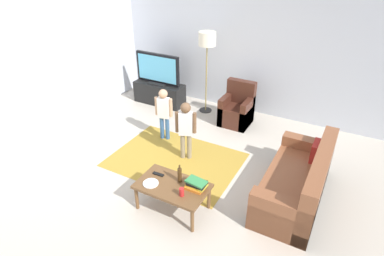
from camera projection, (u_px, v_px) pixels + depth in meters
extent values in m
plane|color=beige|center=(174.00, 179.00, 5.25)|extent=(7.80, 7.80, 0.00)
cube|color=silver|center=(246.00, 50.00, 6.87)|extent=(6.00, 0.12, 2.70)
cube|color=silver|center=(31.00, 69.00, 5.83)|extent=(0.12, 6.00, 2.70)
cube|color=#B28C33|center=(175.00, 160.00, 5.71)|extent=(2.20, 1.60, 0.01)
cube|color=black|center=(160.00, 93.00, 7.63)|extent=(1.20, 0.44, 0.50)
cube|color=black|center=(159.00, 100.00, 7.66)|extent=(1.10, 0.32, 0.03)
cube|color=black|center=(159.00, 83.00, 7.48)|extent=(0.44, 0.28, 0.03)
cube|color=black|center=(158.00, 68.00, 7.30)|extent=(1.10, 0.07, 0.68)
cube|color=#59B2D8|center=(157.00, 69.00, 7.28)|extent=(1.00, 0.01, 0.58)
cube|color=brown|center=(293.00, 187.00, 4.76)|extent=(0.80, 1.80, 0.42)
cube|color=brown|center=(317.00, 181.00, 4.52)|extent=(0.20, 1.80, 0.86)
cube|color=brown|center=(279.00, 217.00, 4.10)|extent=(0.80, 0.20, 0.60)
cube|color=brown|center=(306.00, 155.00, 5.32)|extent=(0.80, 0.20, 0.60)
cube|color=#B22823|center=(315.00, 151.00, 4.94)|extent=(0.10, 0.32, 0.32)
cube|color=#472319|center=(236.00, 115.00, 6.75)|extent=(0.60, 0.60, 0.42)
cube|color=#472319|center=(241.00, 101.00, 6.80)|extent=(0.60, 0.16, 0.90)
cube|color=#472319|center=(226.00, 109.00, 6.81)|extent=(0.12, 0.60, 0.60)
cube|color=#472319|center=(247.00, 114.00, 6.61)|extent=(0.12, 0.60, 0.60)
cylinder|color=#262626|center=(206.00, 110.00, 7.39)|extent=(0.28, 0.28, 0.02)
cylinder|color=#99844C|center=(206.00, 79.00, 7.01)|extent=(0.03, 0.03, 1.50)
cylinder|color=silver|center=(207.00, 39.00, 6.57)|extent=(0.36, 0.36, 0.28)
cylinder|color=#33598C|center=(162.00, 128.00, 6.24)|extent=(0.08, 0.08, 0.47)
cylinder|color=#33598C|center=(167.00, 128.00, 6.21)|extent=(0.08, 0.08, 0.47)
cube|color=white|center=(164.00, 108.00, 6.01)|extent=(0.24, 0.17, 0.40)
sphere|color=tan|center=(163.00, 94.00, 5.87)|extent=(0.17, 0.17, 0.17)
cylinder|color=tan|center=(157.00, 106.00, 6.03)|extent=(0.06, 0.06, 0.36)
cylinder|color=tan|center=(171.00, 108.00, 5.96)|extent=(0.06, 0.06, 0.36)
cylinder|color=gray|center=(183.00, 146.00, 5.66)|extent=(0.08, 0.08, 0.49)
cylinder|color=gray|center=(189.00, 146.00, 5.65)|extent=(0.08, 0.08, 0.49)
cube|color=white|center=(186.00, 124.00, 5.43)|extent=(0.26, 0.20, 0.42)
sphere|color=brown|center=(186.00, 108.00, 5.28)|extent=(0.17, 0.17, 0.17)
cylinder|color=brown|center=(177.00, 122.00, 5.43)|extent=(0.06, 0.06, 0.38)
cylinder|color=brown|center=(194.00, 123.00, 5.40)|extent=(0.06, 0.06, 0.38)
cube|color=brown|center=(172.00, 186.00, 4.48)|extent=(1.00, 0.60, 0.04)
cylinder|color=brown|center=(137.00, 198.00, 4.58)|extent=(0.05, 0.05, 0.38)
cylinder|color=brown|center=(192.00, 221.00, 4.20)|extent=(0.05, 0.05, 0.38)
cylinder|color=brown|center=(156.00, 178.00, 4.96)|extent=(0.05, 0.05, 0.38)
cylinder|color=brown|center=(209.00, 197.00, 4.59)|extent=(0.05, 0.05, 0.38)
cube|color=orange|center=(195.00, 187.00, 4.40)|extent=(0.25, 0.18, 0.04)
cube|color=yellow|center=(197.00, 185.00, 4.39)|extent=(0.28, 0.20, 0.02)
cube|color=black|center=(197.00, 183.00, 4.38)|extent=(0.25, 0.19, 0.04)
cube|color=#388C4C|center=(196.00, 182.00, 4.35)|extent=(0.29, 0.20, 0.03)
cylinder|color=#4C3319|center=(180.00, 175.00, 4.48)|extent=(0.06, 0.06, 0.22)
cylinder|color=#4C3319|center=(180.00, 167.00, 4.41)|extent=(0.02, 0.02, 0.06)
cube|color=black|center=(158.00, 174.00, 4.66)|extent=(0.17, 0.06, 0.02)
cylinder|color=red|center=(182.00, 192.00, 4.25)|extent=(0.07, 0.07, 0.12)
cylinder|color=white|center=(151.00, 183.00, 4.49)|extent=(0.22, 0.22, 0.02)
cube|color=silver|center=(152.00, 183.00, 4.47)|extent=(0.15, 0.06, 0.01)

